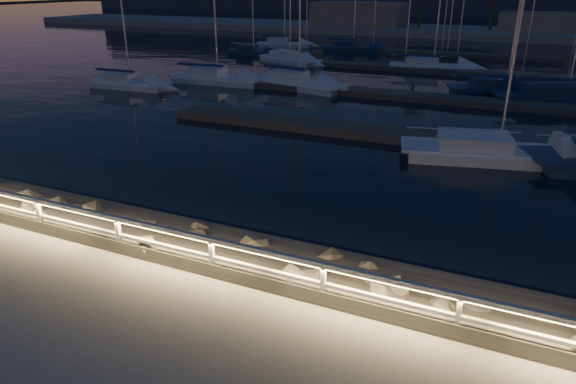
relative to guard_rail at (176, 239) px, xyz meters
The scene contains 17 objects.
ground 0.78m from the guard_rail, ahead, with size 400.00×400.00×0.00m, color #A39F93.
harbor_water 31.27m from the guard_rail, 89.87° to the left, with size 400.00×440.00×0.60m.
guard_rail is the anchor object (origin of this frame).
riprap 2.87m from the guard_rail, 155.87° to the left, with size 40.02×2.84×1.33m.
floating_docks 32.52m from the guard_rail, 89.88° to the left, with size 22.00×36.00×0.40m.
far_shore 74.05m from the guard_rail, 90.04° to the left, with size 160.00×14.00×5.20m.
sailboat_a 28.96m from the guard_rail, 133.05° to the left, with size 6.72×2.42×11.30m.
sailboat_d 16.15m from the guard_rail, 65.00° to the left, with size 8.99×4.48×14.65m.
sailboat_e 27.54m from the guard_rail, 106.95° to the left, with size 7.89×3.80×13.04m.
sailboat_f 29.63m from the guard_rail, 119.99° to the left, with size 7.95×2.90×13.28m.
sailboat_g 30.98m from the guard_rail, 78.15° to the left, with size 8.27×4.76×13.57m.
sailboat_i 46.37m from the guard_rail, 115.70° to the left, with size 6.19×2.08×10.46m.
sailboat_j 40.71m from the guard_rail, 110.23° to the left, with size 7.36×4.39×12.16m.
sailboat_k 39.19m from the guard_rail, 90.41° to the left, with size 8.07×3.52×13.25m.
sailboat_l 31.18m from the guard_rail, 70.97° to the left, with size 10.17×6.53×16.79m.
sailboat_m 53.79m from the guard_rail, 111.96° to the left, with size 7.02×3.78×11.60m.
sailboat_n 51.02m from the guard_rail, 102.74° to the left, with size 7.37×2.90×12.24m.
Camera 1 is at (7.44, -9.54, 6.96)m, focal length 32.00 mm.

